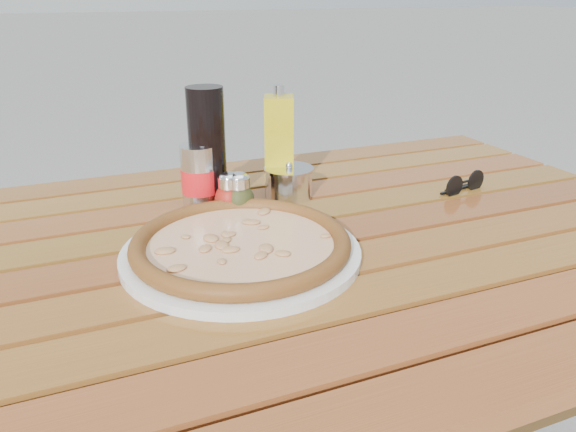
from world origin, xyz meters
name	(u,v)px	position (x,y,z in m)	size (l,w,h in m)	color
table	(293,278)	(0.00, 0.00, 0.67)	(1.40, 0.90, 0.75)	#3C210D
plate	(241,253)	(-0.10, -0.04, 0.76)	(0.36, 0.36, 0.01)	silver
pizza	(241,243)	(-0.10, -0.04, 0.77)	(0.33, 0.33, 0.03)	#FFE0B6
pepper_shaker	(230,195)	(-0.07, 0.13, 0.79)	(0.07, 0.07, 0.08)	#A61F12
oregano_shaker	(239,195)	(-0.05, 0.12, 0.79)	(0.06, 0.06, 0.08)	#3A3E18
dark_bottle	(207,149)	(-0.09, 0.19, 0.86)	(0.07, 0.07, 0.22)	black
soda_can	(200,178)	(-0.10, 0.18, 0.81)	(0.08, 0.08, 0.12)	silver
olive_oil_cruet	(279,145)	(0.06, 0.21, 0.85)	(0.07, 0.07, 0.21)	#B7A413
parmesan_tin	(289,182)	(0.07, 0.18, 0.78)	(0.10, 0.10, 0.07)	silver
sunglasses	(464,184)	(0.40, 0.07, 0.77)	(0.11, 0.04, 0.04)	black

